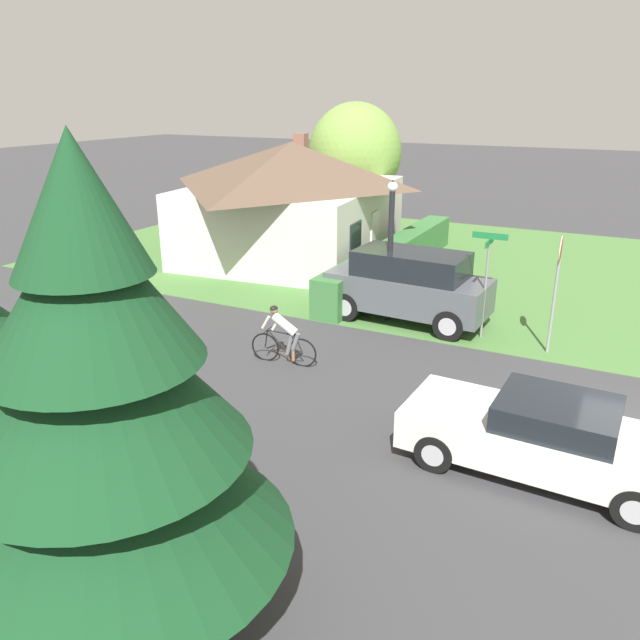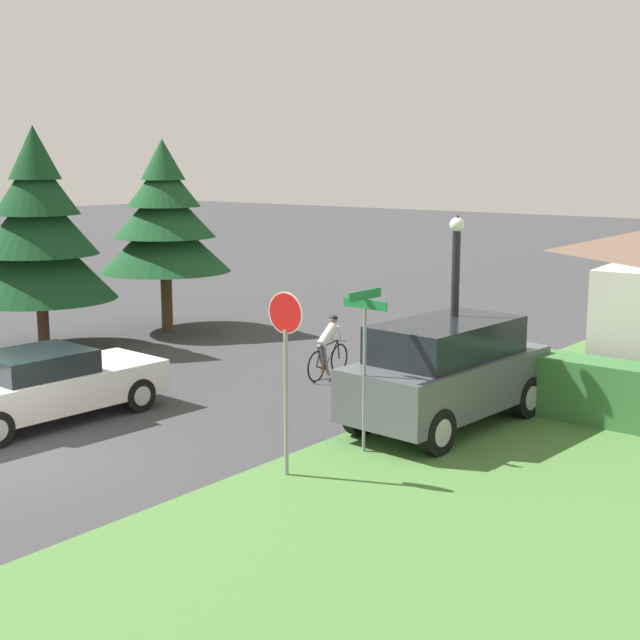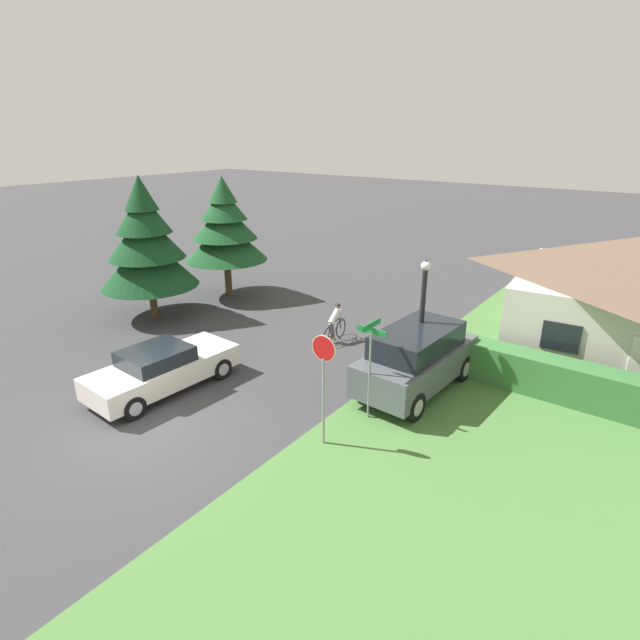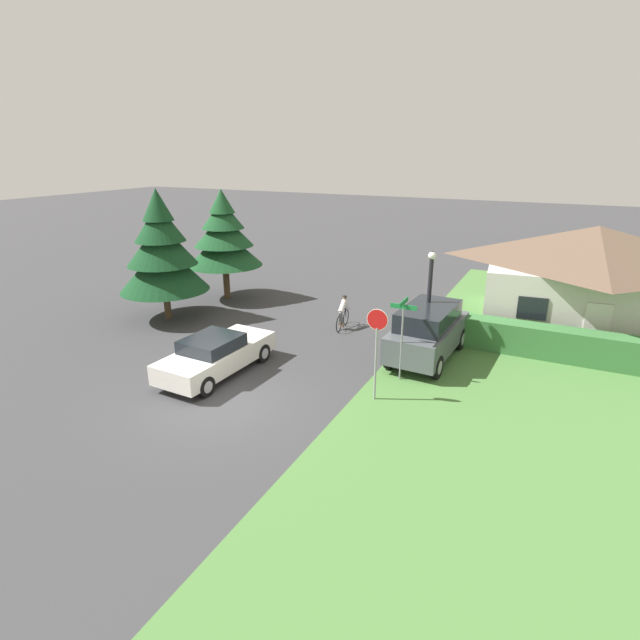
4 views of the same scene
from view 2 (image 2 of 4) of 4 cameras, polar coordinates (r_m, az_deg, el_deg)
ground_plane at (r=16.17m, az=-19.09°, el=-8.40°), size 140.00×140.00×0.00m
sedan_left_lane at (r=18.07m, az=-17.18°, el=-4.06°), size 2.03×4.67×1.41m
cyclist at (r=20.74m, az=0.51°, el=-1.79°), size 0.44×1.70×1.46m
parked_suv_right at (r=17.00m, az=8.12°, el=-3.29°), size 2.15×4.59×2.04m
stop_sign at (r=14.00m, az=-2.21°, el=-1.88°), size 0.67×0.07×2.99m
street_lamp at (r=17.31m, az=8.62°, el=1.03°), size 0.28×0.28×4.00m
street_name_sign at (r=15.20m, az=2.88°, el=-1.38°), size 0.90×0.90×2.84m
conifer_tall_near at (r=24.55m, az=-17.59°, el=5.32°), size 3.98×3.98×5.90m
conifer_tall_far at (r=26.57m, az=-9.94°, el=6.26°), size 3.83×3.83×5.62m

